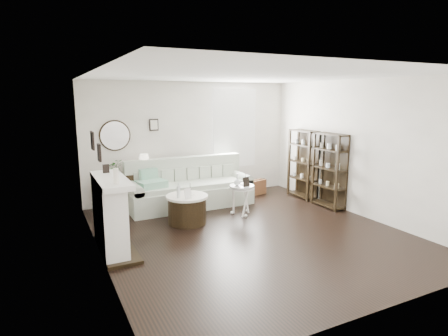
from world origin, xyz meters
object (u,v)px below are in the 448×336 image
sofa (189,190)px  pedestal_table (242,188)px  drum_table (187,209)px  dresser (130,191)px

sofa → pedestal_table: bearing=-57.4°
drum_table → dresser: bearing=116.6°
drum_table → pedestal_table: (1.17, -0.01, 0.29)m
dresser → pedestal_table: dresser is taller
sofa → drum_table: sofa is taller
drum_table → pedestal_table: size_ratio=1.28×
drum_table → sofa: bearing=66.9°
sofa → pedestal_table: sofa is taller
sofa → drum_table: 1.19m
pedestal_table → drum_table: bearing=179.7°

